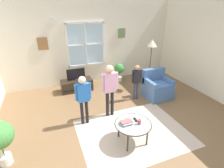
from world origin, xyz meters
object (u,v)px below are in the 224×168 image
at_px(television, 76,74).
at_px(remote_near_books, 136,120).
at_px(coffee_table, 133,125).
at_px(cup, 139,122).
at_px(person_black_shirt, 136,78).
at_px(potted_plant_by_window, 119,70).
at_px(person_pink_shirt, 110,85).
at_px(tv_stand, 77,85).
at_px(armchair, 157,87).
at_px(person_blue_shirt, 83,95).
at_px(floor_lamp, 152,48).
at_px(remote_near_cup, 126,120).
at_px(book_stack, 126,122).

distance_m(television, remote_near_books, 2.92).
xyz_separation_m(coffee_table, cup, (0.11, -0.06, 0.08)).
height_order(person_black_shirt, potted_plant_by_window, person_black_shirt).
relative_size(television, person_black_shirt, 0.54).
bearing_deg(coffee_table, potted_plant_by_window, 71.41).
bearing_deg(person_black_shirt, coffee_table, -120.46).
xyz_separation_m(person_black_shirt, person_pink_shirt, (-1.06, -0.53, 0.18)).
bearing_deg(remote_near_books, coffee_table, -140.29).
bearing_deg(coffee_table, cup, -26.57).
bearing_deg(tv_stand, television, -90.00).
xyz_separation_m(person_black_shirt, potted_plant_by_window, (0.09, 1.47, -0.25)).
xyz_separation_m(armchair, potted_plant_by_window, (-0.61, 1.58, 0.12)).
relative_size(coffee_table, cup, 7.26).
bearing_deg(potted_plant_by_window, cup, -106.41).
bearing_deg(remote_near_books, tv_stand, 104.32).
relative_size(coffee_table, person_black_shirt, 0.70).
distance_m(coffee_table, cup, 0.15).
height_order(person_pink_shirt, person_blue_shirt, person_pink_shirt).
xyz_separation_m(tv_stand, television, (0.00, -0.00, 0.40)).
xyz_separation_m(armchair, person_blue_shirt, (-2.45, -0.52, 0.46)).
bearing_deg(floor_lamp, coffee_table, -128.97).
height_order(remote_near_books, remote_near_cup, same).
height_order(armchair, book_stack, armchair).
xyz_separation_m(book_stack, remote_near_cup, (0.05, 0.09, -0.02)).
bearing_deg(floor_lamp, television, 163.94).
distance_m(person_pink_shirt, potted_plant_by_window, 2.34).
distance_m(remote_near_cup, person_black_shirt, 1.83).
relative_size(armchair, person_pink_shirt, 0.62).
distance_m(cup, potted_plant_by_window, 3.29).
xyz_separation_m(television, coffee_table, (0.62, -2.91, -0.16)).
distance_m(remote_near_books, potted_plant_by_window, 3.15).
distance_m(tv_stand, person_pink_shirt, 2.01).
height_order(book_stack, remote_near_cup, book_stack).
xyz_separation_m(potted_plant_by_window, floor_lamp, (0.75, -0.88, 0.97)).
xyz_separation_m(person_pink_shirt, potted_plant_by_window, (1.14, 2.00, -0.43)).
height_order(coffee_table, floor_lamp, floor_lamp).
bearing_deg(person_blue_shirt, book_stack, -54.80).
height_order(coffee_table, remote_near_books, remote_near_books).
relative_size(potted_plant_by_window, floor_lamp, 0.41).
bearing_deg(coffee_table, armchair, 42.61).
xyz_separation_m(tv_stand, person_pink_shirt, (0.52, -1.82, 0.69)).
distance_m(cup, remote_near_books, 0.15).
relative_size(coffee_table, remote_near_cup, 5.54).
bearing_deg(armchair, television, 148.36).
height_order(television, person_black_shirt, person_black_shirt).
bearing_deg(person_blue_shirt, armchair, 12.07).
distance_m(tv_stand, floor_lamp, 2.79).
bearing_deg(floor_lamp, potted_plant_by_window, 130.62).
height_order(television, potted_plant_by_window, television).
relative_size(coffee_table, book_stack, 3.16).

